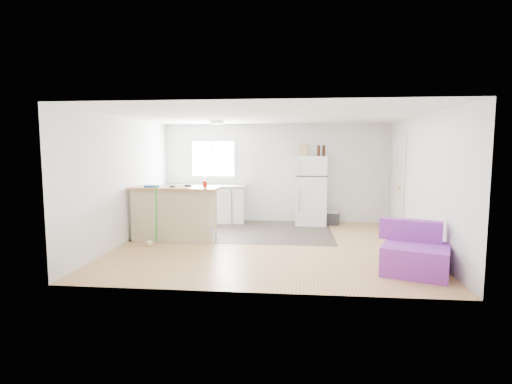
# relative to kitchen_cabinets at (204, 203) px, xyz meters

# --- Properties ---
(room) EXTENTS (5.51, 5.01, 2.41)m
(room) POSITION_rel_kitchen_cabinets_xyz_m (1.73, -2.18, 0.74)
(room) COLOR #A97947
(room) RESTS_ON ground
(vinyl_zone) EXTENTS (4.05, 2.50, 0.00)m
(vinyl_zone) POSITION_rel_kitchen_cabinets_xyz_m (1.01, -0.93, -0.46)
(vinyl_zone) COLOR #322B25
(vinyl_zone) RESTS_ON floor
(window) EXTENTS (1.18, 0.06, 0.98)m
(window) POSITION_rel_kitchen_cabinets_xyz_m (0.18, 0.30, 1.09)
(window) COLOR white
(window) RESTS_ON back_wall
(interior_door) EXTENTS (0.11, 0.92, 2.10)m
(interior_door) POSITION_rel_kitchen_cabinets_xyz_m (4.46, -0.63, 0.55)
(interior_door) COLOR white
(interior_door) RESTS_ON right_wall
(ceiling_fixture) EXTENTS (0.30, 0.30, 0.07)m
(ceiling_fixture) POSITION_rel_kitchen_cabinets_xyz_m (0.53, -0.98, 1.90)
(ceiling_fixture) COLOR white
(ceiling_fixture) RESTS_ON ceiling
(kitchen_cabinets) EXTENTS (2.07, 0.77, 1.19)m
(kitchen_cabinets) POSITION_rel_kitchen_cabinets_xyz_m (0.00, 0.00, 0.00)
(kitchen_cabinets) COLOR white
(kitchen_cabinets) RESTS_ON floor
(peninsula) EXTENTS (1.76, 0.76, 1.06)m
(peninsula) POSITION_rel_kitchen_cabinets_xyz_m (-0.13, -1.95, 0.07)
(peninsula) COLOR #C8B690
(peninsula) RESTS_ON floor
(refrigerator) EXTENTS (0.75, 0.72, 1.63)m
(refrigerator) POSITION_rel_kitchen_cabinets_xyz_m (2.61, -0.04, 0.35)
(refrigerator) COLOR white
(refrigerator) RESTS_ON floor
(cooler) EXTENTS (0.49, 0.38, 0.34)m
(cooler) POSITION_rel_kitchen_cabinets_xyz_m (3.07, 0.00, -0.29)
(cooler) COLOR #2A2A2C
(cooler) RESTS_ON floor
(purple_seat) EXTENTS (1.13, 1.12, 0.73)m
(purple_seat) POSITION_rel_kitchen_cabinets_xyz_m (3.99, -3.62, -0.20)
(purple_seat) COLOR purple
(purple_seat) RESTS_ON floor
(cleaner_jug) EXTENTS (0.15, 0.12, 0.29)m
(cleaner_jug) POSITION_rel_kitchen_cabinets_xyz_m (0.63, -2.16, -0.34)
(cleaner_jug) COLOR silver
(cleaner_jug) RESTS_ON floor
(mop) EXTENTS (0.25, 0.32, 1.15)m
(mop) POSITION_rel_kitchen_cabinets_xyz_m (-0.42, -2.47, -0.23)
(mop) COLOR green
(mop) RESTS_ON floor
(red_cup) EXTENTS (0.09, 0.09, 0.12)m
(red_cup) POSITION_rel_kitchen_cabinets_xyz_m (0.48, -1.92, 0.66)
(red_cup) COLOR red
(red_cup) RESTS_ON peninsula
(blue_tray) EXTENTS (0.32, 0.24, 0.04)m
(blue_tray) POSITION_rel_kitchen_cabinets_xyz_m (-0.54, -2.01, 0.62)
(blue_tray) COLOR #1249B0
(blue_tray) RESTS_ON peninsula
(tool_a) EXTENTS (0.15, 0.10, 0.03)m
(tool_a) POSITION_rel_kitchen_cabinets_xyz_m (0.12, -1.86, 0.61)
(tool_a) COLOR black
(tool_a) RESTS_ON peninsula
(tool_b) EXTENTS (0.11, 0.07, 0.03)m
(tool_b) POSITION_rel_kitchen_cabinets_xyz_m (-0.14, -2.03, 0.61)
(tool_b) COLOR black
(tool_b) RESTS_ON peninsula
(cardboard_box) EXTENTS (0.22, 0.14, 0.30)m
(cardboard_box) POSITION_rel_kitchen_cabinets_xyz_m (2.41, -0.08, 1.32)
(cardboard_box) COLOR tan
(cardboard_box) RESTS_ON refrigerator
(bottle_left) EXTENTS (0.08, 0.08, 0.25)m
(bottle_left) POSITION_rel_kitchen_cabinets_xyz_m (2.76, -0.12, 1.29)
(bottle_left) COLOR #331409
(bottle_left) RESTS_ON refrigerator
(bottle_right) EXTENTS (0.09, 0.09, 0.25)m
(bottle_right) POSITION_rel_kitchen_cabinets_xyz_m (2.88, -0.09, 1.29)
(bottle_right) COLOR #331409
(bottle_right) RESTS_ON refrigerator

